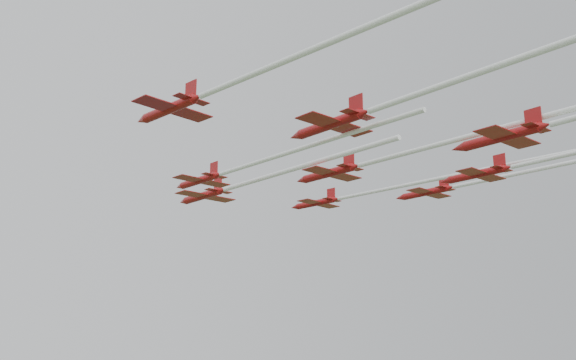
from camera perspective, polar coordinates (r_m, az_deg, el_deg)
name	(u,v)px	position (r m, az deg, el deg)	size (l,w,h in m)	color
jet_lead	(237,186)	(96.53, -4.57, -0.51)	(15.62, 45.22, 2.94)	#AA1517
jet_row2_left	(240,168)	(81.84, -4.26, 1.10)	(14.77, 41.30, 2.43)	#AA1517
jet_row2_right	(383,190)	(96.41, 8.45, -0.85)	(20.34, 50.79, 2.39)	#AA1517
jet_row3_left	(270,67)	(58.19, -1.65, 9.99)	(22.44, 56.31, 2.60)	#AA1517
jet_row3_mid	(378,160)	(80.32, 8.00, 1.75)	(15.17, 41.72, 2.67)	#AA1517
jet_row3_right	(496,178)	(94.70, 17.97, 0.16)	(16.74, 49.32, 2.50)	#AA1517
jet_row4_left	(447,83)	(58.93, 13.97, 8.33)	(18.74, 57.28, 2.70)	#AA1517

